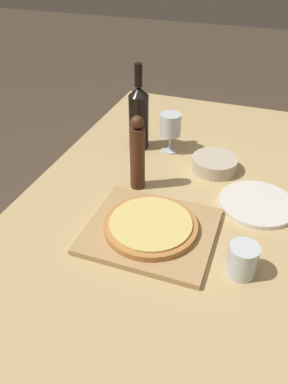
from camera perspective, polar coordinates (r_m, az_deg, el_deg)
ground_plane at (r=1.73m, az=2.55°, el=-20.97°), size 12.00×12.00×0.00m
dining_table at (r=1.24m, az=3.34°, el=-4.39°), size 0.91×1.69×0.73m
cutting_board at (r=1.07m, az=1.14°, el=-5.92°), size 0.35×0.31×0.02m
pizza at (r=1.05m, az=1.15°, el=-5.09°), size 0.26×0.26×0.02m
wine_bottle at (r=1.43m, az=-0.81°, el=11.47°), size 0.07×0.07×0.32m
pepper_mill at (r=1.19m, az=-1.02°, el=5.73°), size 0.05×0.05×0.25m
wine_glass at (r=1.41m, az=4.05°, el=10.06°), size 0.08×0.08×0.15m
small_bowl at (r=1.35m, az=10.68°, el=4.25°), size 0.16×0.16×0.05m
drinking_tumbler at (r=0.97m, az=14.77°, el=-10.00°), size 0.08×0.08×0.09m
dinner_plate at (r=1.22m, az=16.88°, el=-1.70°), size 0.24×0.24×0.01m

